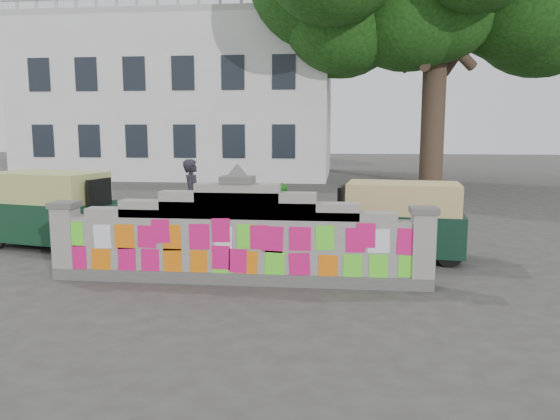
{
  "coord_description": "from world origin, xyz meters",
  "views": [
    {
      "loc": [
        1.68,
        -8.8,
        2.56
      ],
      "look_at": [
        0.59,
        1.0,
        1.1
      ],
      "focal_mm": 35.0,
      "sensor_mm": 36.0,
      "label": 1
    }
  ],
  "objects_px": {
    "cyclist_bike": "(193,224)",
    "cyclist_rider": "(193,209)",
    "rickshaw_right": "(399,219)",
    "pedestrian": "(279,219)",
    "rickshaw_left": "(52,208)"
  },
  "relations": [
    {
      "from": "cyclist_rider",
      "to": "rickshaw_right",
      "type": "height_order",
      "value": "cyclist_rider"
    },
    {
      "from": "pedestrian",
      "to": "cyclist_bike",
      "type": "bearing_deg",
      "value": -104.53
    },
    {
      "from": "cyclist_rider",
      "to": "rickshaw_right",
      "type": "bearing_deg",
      "value": -101.94
    },
    {
      "from": "rickshaw_left",
      "to": "pedestrian",
      "type": "bearing_deg",
      "value": 10.69
    },
    {
      "from": "cyclist_rider",
      "to": "pedestrian",
      "type": "distance_m",
      "value": 2.05
    },
    {
      "from": "rickshaw_left",
      "to": "cyclist_bike",
      "type": "bearing_deg",
      "value": 20.07
    },
    {
      "from": "cyclist_bike",
      "to": "pedestrian",
      "type": "distance_m",
      "value": 2.07
    },
    {
      "from": "cyclist_rider",
      "to": "rickshaw_right",
      "type": "xyz_separation_m",
      "value": [
        4.38,
        -0.67,
        -0.05
      ]
    },
    {
      "from": "cyclist_bike",
      "to": "cyclist_rider",
      "type": "bearing_deg",
      "value": -0.0
    },
    {
      "from": "pedestrian",
      "to": "rickshaw_right",
      "type": "relative_size",
      "value": 0.52
    },
    {
      "from": "pedestrian",
      "to": "rickshaw_left",
      "type": "bearing_deg",
      "value": -90.4
    },
    {
      "from": "cyclist_bike",
      "to": "pedestrian",
      "type": "relative_size",
      "value": 1.27
    },
    {
      "from": "cyclist_bike",
      "to": "cyclist_rider",
      "type": "relative_size",
      "value": 1.12
    },
    {
      "from": "rickshaw_left",
      "to": "rickshaw_right",
      "type": "height_order",
      "value": "rickshaw_left"
    },
    {
      "from": "cyclist_bike",
      "to": "cyclist_rider",
      "type": "distance_m",
      "value": 0.34
    }
  ]
}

